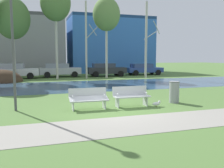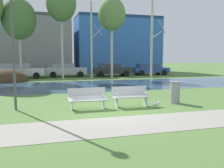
# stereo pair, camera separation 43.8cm
# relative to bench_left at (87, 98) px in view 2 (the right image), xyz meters

# --- Properties ---
(ground_plane) EXTENTS (120.00, 120.00, 0.00)m
(ground_plane) POSITION_rel_bench_left_xyz_m (0.95, 9.48, -0.47)
(ground_plane) COLOR #517538
(paved_path_strip) EXTENTS (60.00, 2.10, 0.01)m
(paved_path_strip) POSITION_rel_bench_left_xyz_m (0.95, -2.68, -0.47)
(paved_path_strip) COLOR gray
(paved_path_strip) RESTS_ON ground
(river_band) EXTENTS (80.00, 7.11, 0.01)m
(river_band) POSITION_rel_bench_left_xyz_m (0.95, 8.19, -0.47)
(river_band) COLOR #33516B
(river_band) RESTS_ON ground
(soil_mound) EXTENTS (3.67, 2.73, 2.16)m
(soil_mound) POSITION_rel_bench_left_xyz_m (-4.91, 12.96, -0.47)
(soil_mound) COLOR #423021
(soil_mound) RESTS_ON ground
(bench_left) EXTENTS (1.61, 0.58, 0.87)m
(bench_left) POSITION_rel_bench_left_xyz_m (0.00, 0.00, 0.00)
(bench_left) COLOR silver
(bench_left) RESTS_ON ground
(bench_right) EXTENTS (1.61, 0.59, 0.87)m
(bench_right) POSITION_rel_bench_left_xyz_m (1.91, 0.00, 0.00)
(bench_right) COLOR silver
(bench_right) RESTS_ON ground
(trash_bin) EXTENTS (0.49, 0.49, 1.02)m
(trash_bin) POSITION_rel_bench_left_xyz_m (4.17, 0.17, 0.06)
(trash_bin) COLOR gray
(trash_bin) RESTS_ON ground
(seagull) EXTENTS (0.43, 0.16, 0.26)m
(seagull) POSITION_rel_bench_left_xyz_m (2.95, -0.39, -0.34)
(seagull) COLOR white
(seagull) RESTS_ON ground
(streetlamp) EXTENTS (0.32, 0.32, 5.47)m
(streetlamp) POSITION_rel_bench_left_xyz_m (-2.86, 0.62, 3.17)
(streetlamp) COLOR #4C4C51
(streetlamp) RESTS_ON ground
(birch_left) EXTENTS (3.10, 3.10, 7.46)m
(birch_left) POSITION_rel_bench_left_xyz_m (-3.83, 14.25, 5.11)
(birch_left) COLOR #BCB7A8
(birch_left) RESTS_ON ground
(birch_center_left) EXTENTS (2.85, 2.85, 9.26)m
(birch_center_left) POSITION_rel_bench_left_xyz_m (-0.00, 14.22, 6.71)
(birch_center_left) COLOR #BCB7A8
(birch_center_left) RESTS_ON ground
(birch_center) EXTENTS (1.29, 2.21, 7.57)m
(birch_center) POSITION_rel_bench_left_xyz_m (2.90, 14.09, 3.36)
(birch_center) COLOR beige
(birch_center) RESTS_ON ground
(birch_center_right) EXTENTS (2.74, 2.74, 8.20)m
(birch_center_right) POSITION_rel_bench_left_xyz_m (4.95, 14.03, 5.88)
(birch_center_right) COLOR beige
(birch_center_right) RESTS_ON ground
(birch_right) EXTENTS (1.62, 2.60, 7.77)m
(birch_right) POSITION_rel_bench_left_xyz_m (9.01, 13.21, 3.46)
(birch_right) COLOR beige
(birch_right) RESTS_ON ground
(parked_sedan_second_white) EXTENTS (4.83, 2.11, 1.53)m
(parked_sedan_second_white) POSITION_rel_bench_left_xyz_m (-4.15, 16.09, 0.33)
(parked_sedan_second_white) COLOR silver
(parked_sedan_second_white) RESTS_ON ground
(parked_hatch_third_silver) EXTENTS (4.35, 2.19, 1.48)m
(parked_hatch_third_silver) POSITION_rel_bench_left_xyz_m (0.50, 16.80, 0.31)
(parked_hatch_third_silver) COLOR #B2B5BC
(parked_hatch_third_silver) RESTS_ON ground
(parked_wagon_fourth_dark) EXTENTS (4.32, 2.15, 1.45)m
(parked_wagon_fourth_dark) POSITION_rel_bench_left_xyz_m (5.49, 16.18, 0.30)
(parked_wagon_fourth_dark) COLOR #282B30
(parked_wagon_fourth_dark) RESTS_ON ground
(parked_suv_fifth_blue) EXTENTS (4.38, 2.21, 1.36)m
(parked_suv_fifth_blue) POSITION_rel_bench_left_xyz_m (10.45, 16.91, 0.26)
(parked_suv_fifth_blue) COLOR #2D4793
(parked_suv_fifth_blue) RESTS_ON ground
(building_grey_warehouse) EXTENTS (15.45, 8.75, 7.44)m
(building_grey_warehouse) POSITION_rel_bench_left_xyz_m (-6.08, 24.80, 3.25)
(building_grey_warehouse) COLOR gray
(building_grey_warehouse) RESTS_ON ground
(building_blue_store) EXTENTS (11.71, 6.03, 7.77)m
(building_blue_store) POSITION_rel_bench_left_xyz_m (8.46, 24.02, 3.41)
(building_blue_store) COLOR #3870C6
(building_blue_store) RESTS_ON ground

